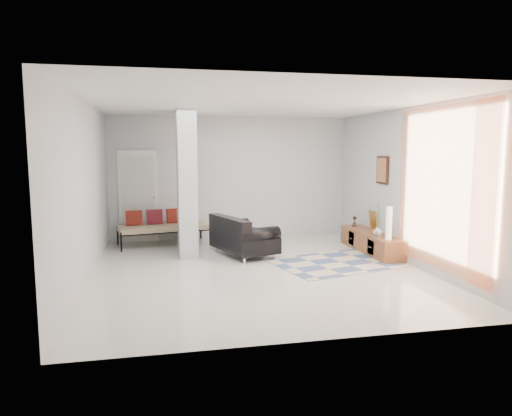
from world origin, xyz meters
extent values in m
plane|color=silver|center=(0.00, 0.00, 0.00)|extent=(6.00, 6.00, 0.00)
plane|color=white|center=(0.00, 0.00, 2.80)|extent=(6.00, 6.00, 0.00)
plane|color=silver|center=(0.00, 3.00, 1.40)|extent=(6.00, 0.00, 6.00)
plane|color=silver|center=(0.00, -3.00, 1.40)|extent=(6.00, 0.00, 6.00)
plane|color=silver|center=(-2.75, 0.00, 1.40)|extent=(0.00, 6.00, 6.00)
plane|color=silver|center=(2.75, 0.00, 1.40)|extent=(0.00, 6.00, 6.00)
cube|color=silver|center=(-1.10, 1.60, 1.40)|extent=(0.35, 1.20, 2.80)
cube|color=white|center=(-2.10, 2.96, 1.02)|extent=(0.85, 0.06, 2.04)
plane|color=#FF8243|center=(2.67, -1.15, 1.45)|extent=(0.00, 2.55, 2.55)
cube|color=#341B0E|center=(2.72, 0.90, 1.65)|extent=(0.04, 0.45, 0.55)
cube|color=brown|center=(2.52, 0.90, 0.20)|extent=(0.45, 2.04, 0.40)
cube|color=#341B0E|center=(2.30, 0.45, 0.20)|extent=(0.02, 0.27, 0.28)
cube|color=#341B0E|center=(2.30, 1.35, 0.20)|extent=(0.02, 0.27, 0.28)
cube|color=gold|center=(2.70, 1.18, 0.60)|extent=(0.09, 0.32, 0.40)
cube|color=silver|center=(2.42, 0.45, 0.46)|extent=(0.04, 0.10, 0.12)
cylinder|color=silver|center=(-0.14, 0.54, 0.05)|extent=(0.05, 0.05, 0.10)
cylinder|color=silver|center=(-0.52, 1.65, 0.05)|extent=(0.05, 0.05, 0.10)
cylinder|color=silver|center=(0.47, 0.75, 0.05)|extent=(0.05, 0.05, 0.10)
cylinder|color=silver|center=(0.09, 1.86, 0.05)|extent=(0.05, 0.05, 0.10)
cube|color=black|center=(-0.02, 1.20, 0.25)|extent=(1.26, 1.61, 0.30)
cube|color=black|center=(-0.33, 1.09, 0.58)|extent=(0.65, 1.40, 0.36)
cylinder|color=black|center=(0.17, 0.65, 0.48)|extent=(0.85, 0.53, 0.28)
cylinder|color=black|center=(-0.22, 1.75, 0.48)|extent=(0.85, 0.53, 0.28)
cube|color=black|center=(-0.22, 1.13, 0.60)|extent=(0.30, 0.53, 0.31)
cylinder|color=black|center=(-2.41, 1.91, 0.20)|extent=(0.04, 0.04, 0.40)
cylinder|color=black|center=(-0.58, 2.24, 0.20)|extent=(0.04, 0.04, 0.40)
cylinder|color=black|center=(-2.55, 2.66, 0.20)|extent=(0.04, 0.04, 0.40)
cylinder|color=black|center=(-0.72, 2.99, 0.20)|extent=(0.04, 0.04, 0.40)
cube|color=beige|center=(-1.56, 2.45, 0.38)|extent=(1.99, 1.11, 0.12)
cube|color=maroon|center=(-2.18, 2.49, 0.60)|extent=(0.36, 0.22, 0.33)
cube|color=maroon|center=(-1.75, 2.57, 0.60)|extent=(0.36, 0.22, 0.33)
cube|color=maroon|center=(-1.32, 2.65, 0.60)|extent=(0.36, 0.22, 0.33)
cube|color=beige|center=(1.60, 0.20, 0.01)|extent=(2.71, 2.14, 0.01)
cylinder|color=silver|center=(2.50, 0.15, 0.71)|extent=(0.11, 0.11, 0.61)
imported|color=silver|center=(2.47, 0.52, 0.49)|extent=(0.18, 0.18, 0.19)
camera|label=1|loc=(-1.56, -7.47, 2.04)|focal=32.00mm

